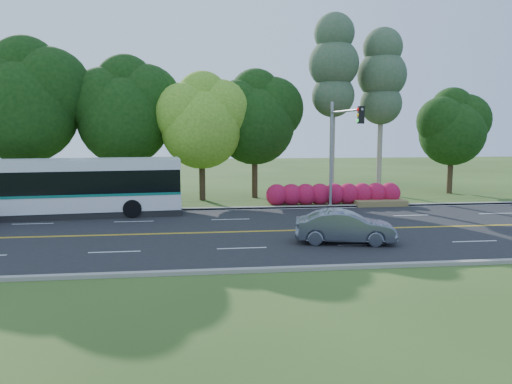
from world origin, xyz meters
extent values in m
plane|color=#2C4517|center=(0.00, 0.00, 0.00)|extent=(120.00, 120.00, 0.00)
cube|color=black|center=(0.00, 0.00, 0.01)|extent=(60.00, 14.00, 0.02)
cube|color=gray|center=(0.00, 7.15, 0.07)|extent=(60.00, 0.30, 0.15)
cube|color=gray|center=(0.00, -7.15, 0.07)|extent=(60.00, 0.30, 0.15)
cube|color=#2C4517|center=(0.00, 9.00, 0.05)|extent=(60.00, 4.00, 0.10)
cube|color=gold|center=(0.00, -0.08, 0.02)|extent=(57.00, 0.10, 0.00)
cube|color=gold|center=(0.00, 0.08, 0.02)|extent=(57.00, 0.10, 0.00)
cube|color=silver|center=(-6.00, -3.50, 0.02)|extent=(2.20, 0.12, 0.00)
cube|color=silver|center=(-0.50, -3.50, 0.02)|extent=(2.20, 0.12, 0.00)
cube|color=silver|center=(5.00, -3.50, 0.02)|extent=(2.20, 0.12, 0.00)
cube|color=silver|center=(10.50, -3.50, 0.02)|extent=(2.20, 0.12, 0.00)
cube|color=silver|center=(-11.50, 3.50, 0.02)|extent=(2.20, 0.12, 0.00)
cube|color=silver|center=(-6.00, 3.50, 0.02)|extent=(2.20, 0.12, 0.00)
cube|color=silver|center=(-0.50, 3.50, 0.02)|extent=(2.20, 0.12, 0.00)
cube|color=silver|center=(5.00, 3.50, 0.02)|extent=(2.20, 0.12, 0.00)
cube|color=silver|center=(10.50, 3.50, 0.02)|extent=(2.20, 0.12, 0.00)
cube|color=silver|center=(16.00, 3.50, 0.02)|extent=(2.20, 0.12, 0.00)
cube|color=silver|center=(0.00, 6.85, 0.02)|extent=(57.00, 0.12, 0.00)
cube|color=silver|center=(0.00, -6.85, 0.02)|extent=(57.00, 0.12, 0.00)
cylinder|color=#312016|center=(-14.00, 11.00, 1.98)|extent=(0.44, 0.44, 3.96)
sphere|color=black|center=(-14.00, 11.00, 6.48)|extent=(7.20, 7.20, 7.20)
sphere|color=black|center=(-12.38, 11.30, 7.92)|extent=(5.76, 5.76, 5.76)
sphere|color=black|center=(-13.90, 11.40, 9.18)|extent=(4.68, 4.68, 4.68)
cylinder|color=#312016|center=(-7.50, 12.00, 1.80)|extent=(0.44, 0.44, 3.60)
sphere|color=black|center=(-7.50, 12.00, 5.91)|extent=(6.60, 6.60, 6.60)
sphere|color=black|center=(-6.02, 12.30, 7.23)|extent=(5.28, 5.28, 5.28)
sphere|color=black|center=(-8.82, 11.80, 7.06)|extent=(4.95, 4.95, 4.95)
sphere|color=black|center=(-7.40, 12.40, 8.38)|extent=(4.29, 4.29, 4.29)
cylinder|color=#312016|center=(-2.00, 11.00, 1.62)|extent=(0.44, 0.44, 3.24)
sphere|color=#4C861B|center=(-2.00, 11.00, 5.27)|extent=(5.80, 5.80, 5.80)
sphere|color=#4C861B|center=(-0.69, 11.30, 6.43)|extent=(4.64, 4.64, 4.64)
sphere|color=#4C861B|center=(-3.16, 10.80, 6.29)|extent=(4.35, 4.35, 4.35)
sphere|color=#4C861B|center=(-1.90, 11.40, 7.45)|extent=(3.77, 3.77, 3.77)
cylinder|color=#312016|center=(2.00, 12.50, 1.71)|extent=(0.44, 0.44, 3.42)
sphere|color=black|center=(2.00, 12.50, 5.52)|extent=(6.00, 6.00, 6.00)
sphere|color=black|center=(3.35, 12.80, 6.72)|extent=(4.80, 4.80, 4.80)
sphere|color=black|center=(0.80, 12.30, 6.57)|extent=(4.50, 4.50, 4.50)
sphere|color=black|center=(2.10, 12.90, 7.77)|extent=(3.90, 3.90, 3.90)
cylinder|color=gray|center=(8.00, 12.50, 4.90)|extent=(0.40, 0.40, 9.80)
sphere|color=#355434|center=(8.00, 12.50, 7.70)|extent=(3.23, 3.23, 3.23)
sphere|color=#355434|center=(8.00, 12.50, 10.08)|extent=(3.80, 3.80, 3.80)
sphere|color=#355434|center=(8.00, 12.50, 12.32)|extent=(3.04, 3.04, 3.04)
cylinder|color=gray|center=(12.00, 13.00, 4.55)|extent=(0.40, 0.40, 9.10)
sphere|color=#355434|center=(12.00, 13.00, 7.15)|extent=(3.23, 3.23, 3.23)
sphere|color=#355434|center=(12.00, 13.00, 9.36)|extent=(3.80, 3.80, 3.80)
sphere|color=#355434|center=(12.00, 13.00, 11.44)|extent=(3.04, 3.04, 3.04)
cylinder|color=#312016|center=(18.00, 13.00, 1.53)|extent=(0.44, 0.44, 3.06)
sphere|color=black|center=(18.00, 13.00, 4.88)|extent=(5.20, 5.20, 5.20)
sphere|color=black|center=(19.17, 13.30, 5.92)|extent=(4.16, 4.16, 4.16)
sphere|color=black|center=(16.96, 12.80, 5.79)|extent=(3.90, 3.90, 3.90)
sphere|color=black|center=(18.10, 13.40, 6.83)|extent=(3.38, 3.38, 3.38)
sphere|color=maroon|center=(3.00, 8.20, 0.75)|extent=(1.50, 1.50, 1.50)
sphere|color=maroon|center=(4.00, 8.20, 0.75)|extent=(1.50, 1.50, 1.50)
sphere|color=maroon|center=(5.00, 8.20, 0.75)|extent=(1.50, 1.50, 1.50)
sphere|color=maroon|center=(6.00, 8.20, 0.75)|extent=(1.50, 1.50, 1.50)
sphere|color=maroon|center=(7.00, 8.20, 0.75)|extent=(1.50, 1.50, 1.50)
sphere|color=maroon|center=(8.00, 8.20, 0.75)|extent=(1.50, 1.50, 1.50)
sphere|color=maroon|center=(9.00, 8.20, 0.75)|extent=(1.50, 1.50, 1.50)
sphere|color=maroon|center=(10.00, 8.20, 0.75)|extent=(1.50, 1.50, 1.50)
sphere|color=maroon|center=(11.00, 8.20, 0.75)|extent=(1.50, 1.50, 1.50)
cube|color=olive|center=(10.00, 7.40, 0.20)|extent=(3.50, 1.40, 0.40)
cylinder|color=gray|center=(6.50, 7.30, 3.50)|extent=(0.20, 0.20, 7.00)
cylinder|color=gray|center=(6.50, 4.30, 6.30)|extent=(0.14, 6.00, 0.14)
cube|color=black|center=(6.50, 1.50, 6.00)|extent=(0.32, 0.28, 0.95)
sphere|color=red|center=(6.33, 1.50, 6.30)|extent=(0.18, 0.18, 0.18)
sphere|color=yellow|center=(6.33, 1.50, 6.00)|extent=(0.18, 0.18, 0.18)
sphere|color=#19D833|center=(6.33, 1.50, 5.70)|extent=(0.18, 0.18, 0.18)
cube|color=silver|center=(-9.98, 5.69, 0.94)|extent=(13.28, 3.94, 1.08)
cube|color=black|center=(-9.98, 5.69, 2.16)|extent=(13.21, 3.97, 1.35)
cube|color=silver|center=(-9.98, 5.69, 3.14)|extent=(13.28, 3.94, 0.61)
cube|color=#0C6C5A|center=(-9.98, 5.69, 1.42)|extent=(13.22, 3.98, 0.15)
cube|color=black|center=(-9.98, 5.69, 0.21)|extent=(13.27, 3.83, 0.38)
cylinder|color=black|center=(-14.27, 6.61, 0.57)|extent=(1.11, 0.40, 1.09)
cylinder|color=black|center=(-6.22, 4.72, 0.57)|extent=(1.11, 0.40, 1.09)
cylinder|color=black|center=(-6.45, 7.32, 0.57)|extent=(1.11, 0.40, 1.09)
imported|color=#565C69|center=(4.33, -3.07, 0.77)|extent=(4.79, 2.50, 1.50)
camera|label=1|loc=(-2.49, -24.99, 5.34)|focal=35.00mm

